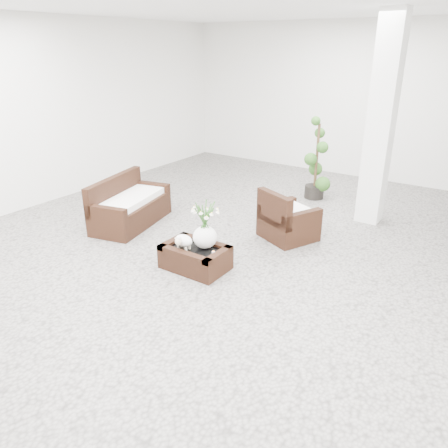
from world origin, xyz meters
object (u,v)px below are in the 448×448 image
Objects in this scene: armchair at (289,214)px; topiary at (317,159)px; coffee_table at (195,258)px; loveseat at (130,202)px.

topiary is (-0.48, 2.15, 0.41)m from armchair.
armchair is 2.24m from topiary.
coffee_table is 0.58× the size of loveseat.
loveseat is (-1.96, 0.68, 0.26)m from coffee_table.
loveseat is (-2.56, -1.01, 0.01)m from armchair.
topiary is at bearing -46.50° from loveseat.
coffee_table is 1.82m from armchair.
topiary is at bearing -52.90° from armchair.
topiary is (0.13, 3.84, 0.66)m from coffee_table.
coffee_table is 0.55× the size of topiary.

